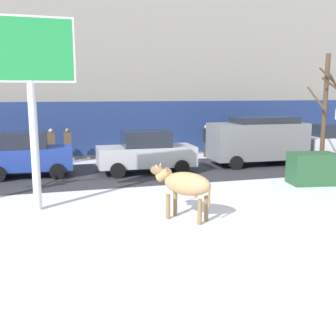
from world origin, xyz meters
name	(u,v)px	position (x,y,z in m)	size (l,w,h in m)	color
ground_plane	(210,238)	(0.00, 0.00, 0.00)	(120.00, 120.00, 0.00)	white
road_strip	(137,172)	(0.00, 8.62, 0.00)	(60.00, 5.60, 0.01)	#333338
building_facade	(109,40)	(0.00, 16.03, 6.48)	(44.00, 6.10, 13.00)	gray
cow_tan	(185,184)	(-0.12, 1.59, 0.99)	(1.59, 1.68, 1.54)	tan
billboard	(30,62)	(-4.04, 3.74, 4.31)	(2.52, 0.27, 5.56)	silver
car_blue_hatchback	(28,155)	(-4.51, 9.01, 0.93)	(3.55, 2.01, 1.86)	#233D9E
car_silver_sedan	(146,152)	(0.40, 8.47, 0.91)	(4.25, 2.08, 1.84)	#B7BABF
car_grey_van	(258,139)	(6.04, 8.91, 1.24)	(4.65, 2.23, 2.32)	slate
car_white_hatchback	(334,142)	(10.50, 9.09, 0.93)	(3.55, 2.01, 1.86)	white
pedestrian_near_billboard	(68,146)	(-2.76, 11.95, 0.88)	(0.36, 0.24, 1.73)	#282833
pedestrian_by_cars	(52,146)	(-3.54, 11.95, 0.88)	(0.36, 0.24, 1.73)	#282833
pedestrian_far_left	(206,141)	(4.55, 11.95, 0.88)	(0.36, 0.24, 1.73)	#282833
bare_tree_left_lot	(325,111)	(7.39, 5.85, 2.69)	(1.18, 1.06, 5.02)	#4C3828
dumpster	(312,169)	(6.00, 4.50, 0.60)	(1.70, 1.10, 1.20)	#285633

